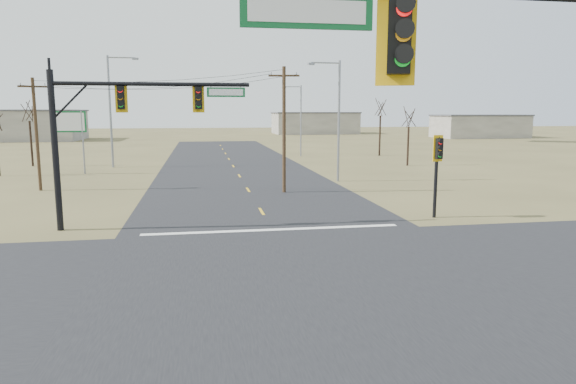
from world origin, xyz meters
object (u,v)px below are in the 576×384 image
Objects in this scene: utility_pole_far at (36,132)px; bare_tree_d at (381,107)px; streetlight_a at (336,114)px; streetlight_b at (299,117)px; utility_pole_near at (284,128)px; highway_sign at (69,129)px; bare_tree_b at (29,111)px; streetlight_c at (112,105)px; pedestal_signal_ne at (438,157)px; bare_tree_c at (409,117)px; mast_arm_far at (120,116)px.

utility_pole_far reaches higher than bare_tree_d.
streetlight_a reaches higher than streetlight_b.
bare_tree_d is at bearing 58.65° from utility_pole_near.
bare_tree_b is at bearing 125.71° from highway_sign.
streetlight_c is at bearing 79.42° from utility_pole_far.
pedestal_signal_ne is at bearing -104.57° from streetlight_a.
streetlight_b is (6.49, 28.02, 0.43)m from utility_pole_near.
pedestal_signal_ne is 37.74m from streetlight_b.
pedestal_signal_ne is 11.67m from utility_pole_near.
bare_tree_d is (1.27, 11.91, 1.08)m from bare_tree_c.
pedestal_signal_ne is 26.72m from utility_pole_far.
bare_tree_d is at bearing 47.44° from mast_arm_far.
bare_tree_c is 12.02m from bare_tree_d.
bare_tree_c is at bearing 44.96° from utility_pole_near.
utility_pole_far is 0.72× the size of streetlight_c.
utility_pole_near is 23.33m from streetlight_c.
mast_arm_far is at bearing -87.00° from streetlight_c.
bare_tree_b is (-5.64, 17.35, 1.46)m from utility_pole_far.
streetlight_b reaches higher than highway_sign.
utility_pole_near is 21.55m from highway_sign.
utility_pole_near is 0.78× the size of streetlight_c.
bare_tree_d is at bearing 22.41° from highway_sign.
streetlight_a is 31.70m from bare_tree_b.
pedestal_signal_ne is 0.46× the size of streetlight_a.
utility_pole_near is at bearing 114.99° from pedestal_signal_ne.
highway_sign is (-7.64, 22.78, -1.34)m from mast_arm_far.
mast_arm_far is 1.17× the size of utility_pole_far.
streetlight_b is 15.50m from bare_tree_c.
utility_pole_near is 1.53× the size of highway_sign.
bare_tree_d is (25.73, 36.48, 0.74)m from mast_arm_far.
pedestal_signal_ne is at bearing -105.41° from bare_tree_d.
highway_sign is at bearing -54.38° from bare_tree_b.
mast_arm_far is 44.65m from bare_tree_d.
pedestal_signal_ne is 14.83m from streetlight_a.
streetlight_a is 23.15m from streetlight_b.
mast_arm_far is 1.43× the size of bare_tree_c.
bare_tree_c is (31.95, 11.48, 0.86)m from utility_pole_far.
pedestal_signal_ne is at bearing -44.82° from highway_sign.
bare_tree_b is at bearing 105.97° from mast_arm_far.
bare_tree_c is at bearing -96.08° from bare_tree_d.
bare_tree_b is at bearing 108.01° from utility_pole_far.
bare_tree_d reaches higher than bare_tree_b.
bare_tree_c is at bearing 3.29° from highway_sign.
highway_sign is 0.64× the size of streetlight_b.
mast_arm_far is 1.30× the size of bare_tree_b.
utility_pole_far reaches higher than bare_tree_c.
utility_pole_far is 0.83× the size of streetlight_a.
streetlight_c is (-20.38, -9.36, 1.23)m from streetlight_b.
streetlight_c is 1.71× the size of bare_tree_c.
streetlight_b is at bearing 76.97° from utility_pole_near.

